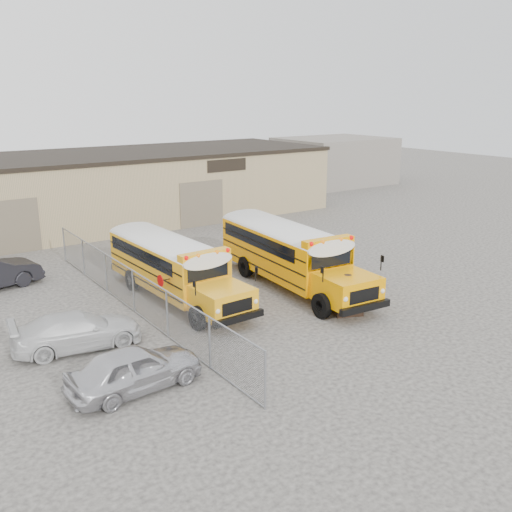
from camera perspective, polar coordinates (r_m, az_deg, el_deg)
ground at (r=24.12m, az=4.12°, el=-4.76°), size 120.00×120.00×0.00m
warehouse at (r=40.55m, az=-14.00°, el=6.77°), size 30.20×10.20×4.67m
chainlink_fence at (r=23.35m, az=-12.16°, el=-3.45°), size 0.07×18.07×1.81m
distant_building_right at (r=56.80m, az=7.82°, el=9.42°), size 10.00×8.00×4.40m
school_bus_left at (r=29.46m, az=-13.53°, el=1.80°), size 2.81×9.15×2.66m
school_bus_right at (r=30.93m, az=-2.77°, el=3.12°), size 3.20×9.95×2.87m
tarp_bundle at (r=23.04m, az=9.09°, el=-3.72°), size 1.39×1.33×1.63m
car_silver at (r=17.52m, az=-12.04°, el=-10.94°), size 4.15×1.90×1.38m
car_white at (r=20.76m, az=-17.44°, el=-7.12°), size 4.56×2.30×1.27m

